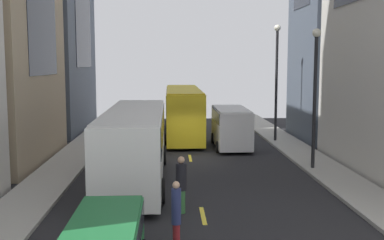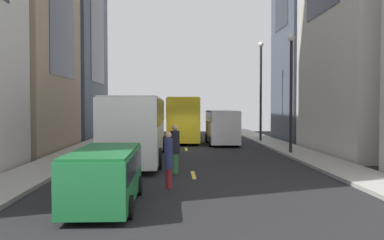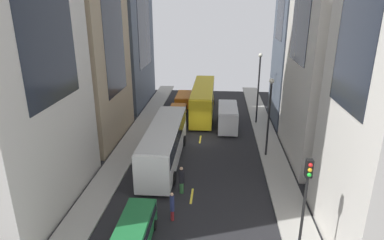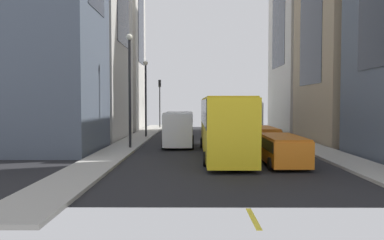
{
  "view_description": "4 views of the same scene",
  "coord_description": "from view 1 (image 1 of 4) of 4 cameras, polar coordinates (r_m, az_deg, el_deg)",
  "views": [
    {
      "loc": [
        -1.2,
        -27.16,
        5.48
      ],
      "look_at": [
        0.15,
        0.9,
        2.12
      ],
      "focal_mm": 44.76,
      "sensor_mm": 36.0,
      "label": 1
    },
    {
      "loc": [
        -0.81,
        -28.05,
        2.92
      ],
      "look_at": [
        0.57,
        4.13,
        1.84
      ],
      "focal_mm": 39.19,
      "sensor_mm": 36.0,
      "label": 2
    },
    {
      "loc": [
        1.69,
        -30.92,
        13.07
      ],
      "look_at": [
        -1.02,
        2.16,
        1.31
      ],
      "focal_mm": 30.82,
      "sensor_mm": 36.0,
      "label": 3
    },
    {
      "loc": [
        1.68,
        31.43,
        3.25
      ],
      "look_at": [
        1.82,
        1.31,
        1.9
      ],
      "focal_mm": 35.14,
      "sensor_mm": 36.0,
      "label": 4
    }
  ],
  "objects": [
    {
      "name": "pedestrian_crossing_near",
      "position": [
        14.47,
        -1.89,
        -10.89
      ],
      "size": [
        0.29,
        0.29,
        2.01
      ],
      "rotation": [
        0.0,
        0.0,
        0.68
      ],
      "color": "maroon",
      "rests_on": "ground"
    },
    {
      "name": "lane_stripe_2",
      "position": [
        27.73,
        -0.22,
        -4.56
      ],
      "size": [
        0.16,
        2.0,
        0.01
      ],
      "primitive_type": "cube",
      "color": "yellow",
      "rests_on": "ground"
    },
    {
      "name": "sidewalk_east",
      "position": [
        28.81,
        13.37,
        -4.18
      ],
      "size": [
        2.25,
        44.0,
        0.15
      ],
      "primitive_type": "cube",
      "color": "#9E9B93",
      "rests_on": "ground"
    },
    {
      "name": "ground_plane",
      "position": [
        27.73,
        -0.22,
        -4.58
      ],
      "size": [
        39.77,
        39.77,
        0.0
      ],
      "primitive_type": "plane",
      "color": "black"
    },
    {
      "name": "lane_stripe_1",
      "position": [
        17.58,
        1.32,
        -11.32
      ],
      "size": [
        0.16,
        2.0,
        0.01
      ],
      "primitive_type": "cube",
      "color": "yellow",
      "rests_on": "ground"
    },
    {
      "name": "pedestrian_walking_far",
      "position": [
        17.58,
        -1.3,
        -7.54
      ],
      "size": [
        0.4,
        0.4,
        2.11
      ],
      "rotation": [
        0.0,
        0.0,
        0.44
      ],
      "color": "#336B38",
      "rests_on": "ground"
    },
    {
      "name": "car_orange_2",
      "position": [
        32.74,
        -5.97,
        -1.2
      ],
      "size": [
        2.05,
        4.78,
        1.58
      ],
      "color": "orange",
      "rests_on": "ground"
    },
    {
      "name": "sidewalk_west",
      "position": [
        28.24,
        -14.1,
        -4.42
      ],
      "size": [
        2.25,
        44.0,
        0.15
      ],
      "primitive_type": "cube",
      "color": "#9E9B93",
      "rests_on": "ground"
    },
    {
      "name": "streetlamp_near",
      "position": [
        24.85,
        14.46,
        4.25
      ],
      "size": [
        0.44,
        0.44,
        7.03
      ],
      "color": "black",
      "rests_on": "ground"
    },
    {
      "name": "lane_stripe_3",
      "position": [
        38.07,
        -0.92,
        -1.45
      ],
      "size": [
        0.16,
        2.0,
        0.01
      ],
      "primitive_type": "cube",
      "color": "yellow",
      "rests_on": "ground"
    },
    {
      "name": "streetlamp_far",
      "position": [
        33.24,
        10.05,
        5.75
      ],
      "size": [
        0.44,
        0.44,
        7.9
      ],
      "color": "black",
      "rests_on": "ground"
    },
    {
      "name": "car_orange_0",
      "position": [
        39.29,
        -5.33,
        0.11
      ],
      "size": [
        2.06,
        4.76,
        1.54
      ],
      "color": "orange",
      "rests_on": "ground"
    },
    {
      "name": "lane_stripe_4",
      "position": [
        48.48,
        -1.32,
        0.33
      ],
      "size": [
        0.16,
        2.0,
        0.01
      ],
      "primitive_type": "cube",
      "color": "yellow",
      "rests_on": "ground"
    },
    {
      "name": "streetcar_yellow",
      "position": [
        35.61,
        -1.05,
        1.41
      ],
      "size": [
        2.7,
        12.68,
        3.59
      ],
      "color": "yellow",
      "rests_on": "ground"
    },
    {
      "name": "city_bus_white",
      "position": [
        22.22,
        -6.82,
        -2.22
      ],
      "size": [
        2.81,
        11.67,
        3.35
      ],
      "color": "silver",
      "rests_on": "ground"
    },
    {
      "name": "delivery_van_white",
      "position": [
        31.03,
        4.68,
        -0.55
      ],
      "size": [
        2.25,
        5.53,
        2.58
      ],
      "color": "white",
      "rests_on": "ground"
    }
  ]
}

